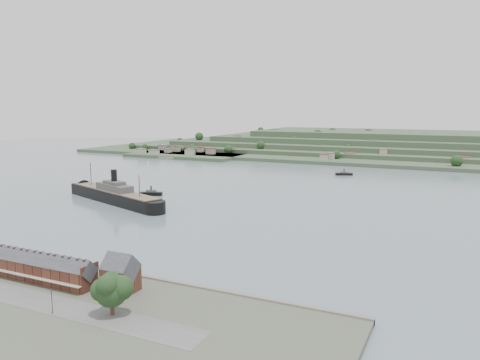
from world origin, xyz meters
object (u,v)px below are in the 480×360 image
at_px(steamship, 111,194).
at_px(fig_tree, 111,289).
at_px(gabled_building, 121,275).
at_px(tugboat, 151,193).
at_px(terrace_row, 33,266).

xyz_separation_m(steamship, fig_tree, (125.00, -144.98, 5.36)).
relative_size(gabled_building, tugboat, 0.85).
bearing_deg(fig_tree, gabled_building, 121.61).
distance_m(terrace_row, gabled_building, 37.74).
height_order(gabled_building, steamship, steamship).
bearing_deg(tugboat, fig_tree, -57.10).
bearing_deg(steamship, fig_tree, -49.23).
relative_size(terrace_row, fig_tree, 4.05).
bearing_deg(tugboat, gabled_building, -56.97).
distance_m(steamship, tugboat, 32.44).
distance_m(steamship, fig_tree, 191.51).
bearing_deg(gabled_building, terrace_row, -173.88).
relative_size(tugboat, fig_tree, 1.21).
xyz_separation_m(terrace_row, tugboat, (-65.93, 163.08, -5.06)).
distance_m(gabled_building, tugboat, 189.84).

